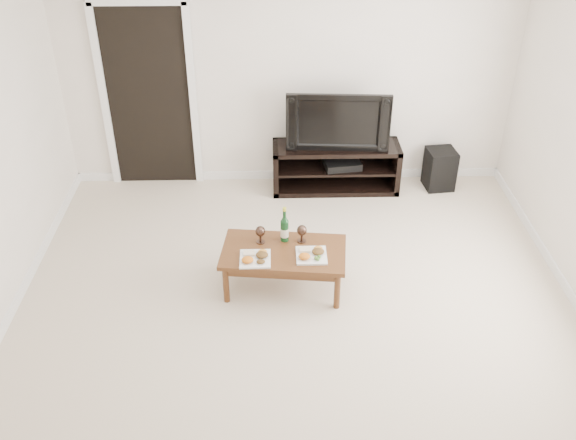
{
  "coord_description": "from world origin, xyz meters",
  "views": [
    {
      "loc": [
        -0.18,
        -3.97,
        3.78
      ],
      "look_at": [
        -0.06,
        0.75,
        0.7
      ],
      "focal_mm": 40.0,
      "sensor_mm": 36.0,
      "label": 1
    }
  ],
  "objects_px": {
    "media_console": "(336,167)",
    "coffee_table": "(284,269)",
    "television": "(338,119)",
    "subwoofer": "(440,169)"
  },
  "relations": [
    {
      "from": "media_console",
      "to": "coffee_table",
      "type": "bearing_deg",
      "value": -109.24
    },
    {
      "from": "media_console",
      "to": "television",
      "type": "relative_size",
      "value": 1.27
    },
    {
      "from": "subwoofer",
      "to": "media_console",
      "type": "bearing_deg",
      "value": 173.74
    },
    {
      "from": "television",
      "to": "coffee_table",
      "type": "relative_size",
      "value": 1.02
    },
    {
      "from": "media_console",
      "to": "coffee_table",
      "type": "relative_size",
      "value": 1.3
    },
    {
      "from": "media_console",
      "to": "subwoofer",
      "type": "bearing_deg",
      "value": 0.13
    },
    {
      "from": "media_console",
      "to": "television",
      "type": "distance_m",
      "value": 0.6
    },
    {
      "from": "media_console",
      "to": "coffee_table",
      "type": "distance_m",
      "value": 1.92
    },
    {
      "from": "subwoofer",
      "to": "coffee_table",
      "type": "xyz_separation_m",
      "value": [
        -1.84,
        -1.82,
        -0.02
      ]
    },
    {
      "from": "television",
      "to": "subwoofer",
      "type": "distance_m",
      "value": 1.37
    }
  ]
}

